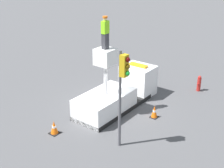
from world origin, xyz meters
name	(u,v)px	position (x,y,z in m)	size (l,w,h in m)	color
ground_plane	(113,108)	(0.00, 0.00, 0.00)	(120.00, 120.00, 0.00)	#4C4C4F
bucket_truck	(118,94)	(0.46, 0.00, 0.81)	(6.13, 2.08, 3.91)	black
worker	(105,33)	(-0.74, 0.00, 4.79)	(0.40, 0.26, 1.75)	#38383D
traffic_light_pole	(123,81)	(-2.90, -2.69, 3.43)	(0.34, 0.57, 4.83)	#515156
fire_hydrant	(199,83)	(5.54, -3.03, 0.54)	(0.50, 0.26, 1.09)	#B2231E
traffic_cone_rear	(54,128)	(-4.08, 0.76, 0.34)	(0.50, 0.50, 0.72)	black
traffic_cone_curbside	(154,112)	(0.54, -2.50, 0.35)	(0.43, 0.43, 0.73)	black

